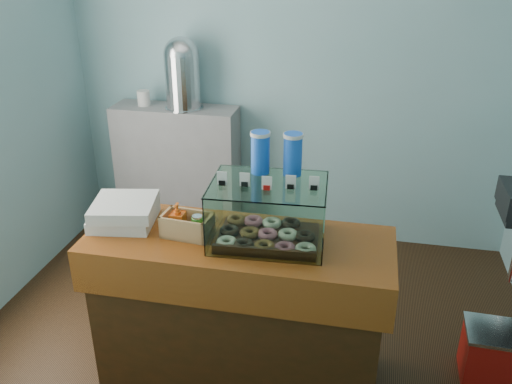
% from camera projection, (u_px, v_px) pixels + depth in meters
% --- Properties ---
extents(ground, '(3.50, 3.50, 0.00)m').
position_uv_depth(ground, '(250.00, 343.00, 3.40)').
color(ground, black).
rests_on(ground, ground).
extents(room_shell, '(3.54, 3.04, 2.82)m').
position_uv_depth(room_shell, '(253.00, 72.00, 2.68)').
color(room_shell, '#78A9B0').
rests_on(room_shell, ground).
extents(counter, '(1.60, 0.60, 0.90)m').
position_uv_depth(counter, '(239.00, 309.00, 2.98)').
color(counter, '#3B1D0B').
rests_on(counter, ground).
extents(back_shelf, '(1.00, 0.32, 1.10)m').
position_uv_depth(back_shelf, '(178.00, 171.00, 4.50)').
color(back_shelf, gray).
rests_on(back_shelf, ground).
extents(display_case, '(0.60, 0.45, 0.53)m').
position_uv_depth(display_case, '(269.00, 207.00, 2.74)').
color(display_case, '#33190F').
rests_on(display_case, counter).
extents(condiment_crate, '(0.26, 0.17, 0.18)m').
position_uv_depth(condiment_crate, '(186.00, 224.00, 2.80)').
color(condiment_crate, tan).
rests_on(condiment_crate, counter).
extents(pastry_boxes, '(0.39, 0.38, 0.13)m').
position_uv_depth(pastry_boxes, '(124.00, 212.00, 2.93)').
color(pastry_boxes, silver).
rests_on(pastry_boxes, counter).
extents(coffee_urn, '(0.30, 0.30, 0.55)m').
position_uv_depth(coffee_urn, '(182.00, 72.00, 4.12)').
color(coffee_urn, silver).
rests_on(coffee_urn, back_shelf).
extents(red_cooler, '(0.38, 0.29, 0.33)m').
position_uv_depth(red_cooler, '(496.00, 354.00, 3.07)').
color(red_cooler, red).
rests_on(red_cooler, ground).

